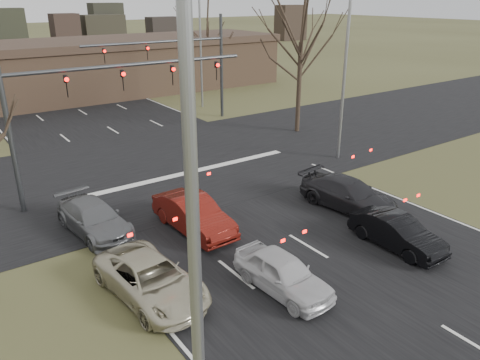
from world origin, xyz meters
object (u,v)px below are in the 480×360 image
object	(u,v)px
mast_arm_far	(190,56)
streetlight_left	(207,283)
mast_arm_near	(81,94)
car_red_ahead	(193,214)
building	(77,69)
streetlight_right_far	(199,42)
streetlight_right_near	(343,66)
car_silver_suv	(151,279)
car_grey_ahead	(94,218)
car_white_sedan	(283,273)
car_charcoal_sedan	(349,194)
car_black_hatch	(397,232)

from	to	relation	value
mast_arm_far	streetlight_left	world-z (taller)	streetlight_left
mast_arm_near	car_red_ahead	xyz separation A→B (m)	(2.23, -6.16, -4.33)
building	streetlight_right_far	size ratio (longest dim) A/B	4.24
streetlight_right_near	car_silver_suv	size ratio (longest dim) A/B	2.11
car_silver_suv	car_grey_ahead	xyz separation A→B (m)	(0.00, 5.50, 0.00)
car_white_sedan	streetlight_right_near	bearing A→B (deg)	33.41
car_silver_suv	car_charcoal_sedan	bearing A→B (deg)	-0.28
car_silver_suv	streetlight_right_far	bearing A→B (deg)	50.13
mast_arm_far	car_grey_ahead	bearing A→B (deg)	-132.31
car_white_sedan	car_grey_ahead	xyz separation A→B (m)	(-3.77, 7.73, 0.00)
mast_arm_near	car_silver_suv	size ratio (longest dim) A/B	2.56
car_white_sedan	car_charcoal_sedan	distance (m)	7.47
mast_arm_far	streetlight_left	bearing A→B (deg)	-119.06
car_white_sedan	car_charcoal_sedan	size ratio (longest dim) A/B	0.79
streetlight_right_near	mast_arm_far	bearing A→B (deg)	101.47
building	car_charcoal_sedan	xyz separation A→B (m)	(2.00, -33.41, -1.96)
mast_arm_near	car_black_hatch	xyz separation A→B (m)	(8.04, -12.02, -4.42)
mast_arm_near	car_charcoal_sedan	distance (m)	13.23
car_grey_ahead	car_charcoal_sedan	bearing A→B (deg)	-29.21
streetlight_left	car_silver_suv	size ratio (longest dim) A/B	2.11
streetlight_right_near	car_silver_suv	bearing A→B (deg)	-157.22
streetlight_right_far	car_silver_suv	size ratio (longest dim) A/B	2.11
car_black_hatch	car_white_sedan	bearing A→B (deg)	177.04
streetlight_right_far	streetlight_right_near	bearing A→B (deg)	-91.68
streetlight_left	car_red_ahead	xyz separation A→B (m)	(5.82, 10.84, -4.84)
mast_arm_far	car_silver_suv	bearing A→B (deg)	-123.13
streetlight_left	car_silver_suv	world-z (taller)	streetlight_left
streetlight_right_near	car_charcoal_sedan	world-z (taller)	streetlight_right_near
mast_arm_near	car_grey_ahead	xyz separation A→B (m)	(-1.27, -3.93, -4.41)
streetlight_right_near	car_white_sedan	world-z (taller)	streetlight_right_near
mast_arm_far	car_white_sedan	distance (m)	23.82
car_grey_ahead	car_red_ahead	distance (m)	4.15
mast_arm_far	streetlight_left	distance (m)	30.89
car_black_hatch	car_red_ahead	xyz separation A→B (m)	(-5.81, 5.86, 0.09)
building	mast_arm_near	bearing A→B (deg)	-106.13
car_red_ahead	car_black_hatch	bearing A→B (deg)	-47.91
building	car_black_hatch	bearing A→B (deg)	-88.74
car_black_hatch	mast_arm_near	bearing A→B (deg)	124.55
streetlight_right_near	car_charcoal_sedan	bearing A→B (deg)	-131.71
building	car_grey_ahead	xyz separation A→B (m)	(-8.50, -28.93, -2.01)
streetlight_right_far	car_silver_suv	world-z (taller)	streetlight_right_far
car_white_sedan	car_grey_ahead	size ratio (longest dim) A/B	0.85
streetlight_right_near	streetlight_right_far	bearing A→B (deg)	88.32
streetlight_right_near	streetlight_left	bearing A→B (deg)	-141.57
streetlight_right_far	car_white_sedan	bearing A→B (deg)	-115.16
mast_arm_far	car_silver_suv	xyz separation A→B (m)	(-12.68, -19.43, -4.36)
car_white_sedan	car_grey_ahead	distance (m)	8.60
car_grey_ahead	car_red_ahead	bearing A→B (deg)	-38.57
car_silver_suv	car_grey_ahead	world-z (taller)	car_grey_ahead
mast_arm_near	mast_arm_far	xyz separation A→B (m)	(11.41, 10.00, -0.06)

